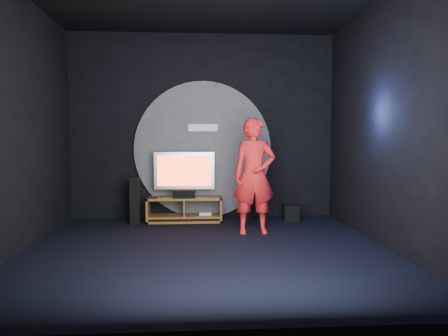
% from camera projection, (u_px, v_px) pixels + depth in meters
% --- Properties ---
extents(floor, '(5.00, 5.00, 0.00)m').
position_uv_depth(floor, '(207.00, 250.00, 5.97)').
color(floor, black).
rests_on(floor, ground).
extents(back_wall, '(5.00, 0.04, 3.50)m').
position_uv_depth(back_wall, '(203.00, 126.00, 8.34)').
color(back_wall, black).
rests_on(back_wall, ground).
extents(front_wall, '(5.00, 0.04, 3.50)m').
position_uv_depth(front_wall, '(215.00, 110.00, 3.36)').
color(front_wall, black).
rests_on(front_wall, ground).
extents(left_wall, '(0.04, 5.00, 3.50)m').
position_uv_depth(left_wall, '(14.00, 121.00, 5.68)').
color(left_wall, black).
rests_on(left_wall, ground).
extents(right_wall, '(0.04, 5.00, 3.50)m').
position_uv_depth(right_wall, '(387.00, 122.00, 6.01)').
color(right_wall, black).
rests_on(right_wall, ground).
extents(wall_disc_panel, '(2.60, 0.11, 2.60)m').
position_uv_depth(wall_disc_panel, '(203.00, 150.00, 8.31)').
color(wall_disc_panel, '#515156').
rests_on(wall_disc_panel, ground).
extents(media_console, '(1.36, 0.45, 0.45)m').
position_uv_depth(media_console, '(185.00, 211.00, 7.97)').
color(media_console, '#925C2D').
rests_on(media_console, ground).
extents(tv, '(1.10, 0.22, 0.82)m').
position_uv_depth(tv, '(184.00, 172.00, 7.99)').
color(tv, silver).
rests_on(tv, media_console).
extents(center_speaker, '(0.40, 0.15, 0.15)m').
position_uv_depth(center_speaker, '(184.00, 194.00, 7.83)').
color(center_speaker, black).
rests_on(center_speaker, media_console).
extents(remote, '(0.18, 0.05, 0.02)m').
position_uv_depth(remote, '(152.00, 198.00, 7.80)').
color(remote, black).
rests_on(remote, media_console).
extents(tower_speaker_left, '(0.17, 0.18, 0.83)m').
position_uv_depth(tower_speaker_left, '(135.00, 201.00, 7.73)').
color(tower_speaker_left, black).
rests_on(tower_speaker_left, ground).
extents(tower_speaker_right, '(0.17, 0.18, 0.83)m').
position_uv_depth(tower_speaker_right, '(248.00, 197.00, 8.25)').
color(tower_speaker_right, black).
rests_on(tower_speaker_right, ground).
extents(subwoofer, '(0.27, 0.27, 0.30)m').
position_uv_depth(subwoofer, '(291.00, 213.00, 8.01)').
color(subwoofer, black).
rests_on(subwoofer, ground).
extents(player, '(0.69, 0.46, 1.85)m').
position_uv_depth(player, '(254.00, 176.00, 6.95)').
color(player, red).
rests_on(player, ground).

